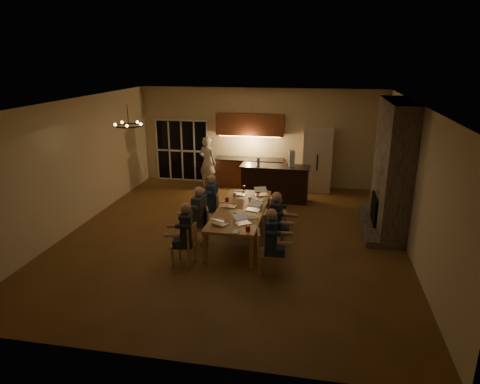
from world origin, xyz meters
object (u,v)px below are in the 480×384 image
(chair_right_near, at_px, (268,252))
(standing_person, at_px, (208,162))
(laptop_f, at_px, (261,191))
(redcup_near, at_px, (248,229))
(person_left_mid, at_px, (200,216))
(redcup_mid, at_px, (227,200))
(chair_right_far, at_px, (278,213))
(laptop_a, at_px, (220,219))
(chair_left_near, at_px, (183,245))
(person_left_near, at_px, (187,235))
(can_silver, at_px, (235,216))
(plate_near, at_px, (253,217))
(chair_left_far, at_px, (210,210))
(bar_blender, at_px, (292,159))
(chair_right_mid, at_px, (274,231))
(bar_bottle, at_px, (258,161))
(mug_front, at_px, (236,214))
(person_right_near, at_px, (271,242))
(chandelier, at_px, (129,126))
(chair_left_mid, at_px, (199,226))
(laptop_c, at_px, (230,202))
(person_left_far, at_px, (212,201))
(dining_table, at_px, (241,223))
(person_right_mid, at_px, (276,222))
(refrigerator, at_px, (317,160))
(redcup_far, at_px, (258,190))
(bar_island, at_px, (275,183))
(can_right, at_px, (261,204))
(mug_mid, at_px, (250,199))
(mug_back, at_px, (235,195))
(laptop_b, at_px, (243,219))
(plate_left, at_px, (219,220))
(plate_far, at_px, (260,200))

(chair_right_near, relative_size, standing_person, 0.52)
(laptop_f, xyz_separation_m, redcup_near, (0.05, -2.40, -0.05))
(person_left_mid, height_order, redcup_mid, person_left_mid)
(chair_right_far, relative_size, laptop_a, 2.78)
(chair_left_near, xyz_separation_m, person_left_near, (0.09, -0.04, 0.24))
(person_left_near, height_order, can_silver, person_left_near)
(person_left_mid, xyz_separation_m, plate_near, (1.24, -0.06, 0.07))
(chair_left_far, relative_size, redcup_mid, 7.42)
(bar_blender, bearing_deg, standing_person, 145.32)
(plate_near, bearing_deg, standing_person, 116.56)
(chair_right_mid, xyz_separation_m, bar_bottle, (-0.86, 3.41, 0.76))
(chair_left_near, height_order, laptop_f, laptop_f)
(mug_front, height_order, can_silver, can_silver)
(person_left_near, xyz_separation_m, person_right_near, (1.74, -0.03, 0.00))
(bar_blender, bearing_deg, chair_right_far, -109.31)
(chandelier, bearing_deg, chair_left_mid, 8.45)
(chandelier, height_order, mug_front, chandelier)
(standing_person, distance_m, laptop_c, 4.05)
(person_left_far, bearing_deg, chair_left_mid, -3.28)
(person_left_far, bearing_deg, dining_table, 55.29)
(person_right_mid, bearing_deg, bar_bottle, 17.44)
(refrigerator, bearing_deg, person_right_mid, -99.70)
(person_left_mid, height_order, redcup_far, person_left_mid)
(bar_island, relative_size, person_left_mid, 1.48)
(bar_island, bearing_deg, redcup_mid, -108.99)
(can_right, bearing_deg, mug_mid, 130.57)
(person_right_near, xyz_separation_m, can_right, (-0.46, 1.82, 0.12))
(chair_left_mid, xyz_separation_m, mug_back, (0.58, 1.35, 0.36))
(person_left_near, height_order, mug_mid, person_left_near)
(laptop_b, relative_size, laptop_f, 1.00)
(laptop_c, xyz_separation_m, plate_left, (-0.03, -0.94, -0.10))
(chair_left_near, xyz_separation_m, plate_far, (1.29, 2.22, 0.31))
(person_left_far, height_order, redcup_mid, person_left_far)
(chair_right_near, height_order, person_right_near, person_right_near)
(standing_person, bearing_deg, laptop_a, 129.15)
(chair_right_mid, distance_m, laptop_b, 0.86)
(laptop_b, distance_m, redcup_mid, 1.46)
(laptop_c, relative_size, mug_mid, 3.20)
(plate_near, bearing_deg, mug_mid, 102.61)
(chandelier, bearing_deg, bar_blender, 47.71)
(chair_right_mid, bearing_deg, laptop_f, 18.56)
(chair_left_mid, relative_size, plate_far, 3.81)
(laptop_b, bearing_deg, mug_mid, 54.72)
(person_left_far, bearing_deg, person_right_near, 38.30)
(refrigerator, relative_size, laptop_a, 6.25)
(laptop_a, bearing_deg, chair_right_near, -178.72)
(laptop_b, height_order, plate_far, laptop_b)
(refrigerator, distance_m, dining_table, 4.58)
(dining_table, xyz_separation_m, redcup_near, (0.39, -1.30, 0.44))
(chair_right_near, bearing_deg, chair_right_far, -9.39)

